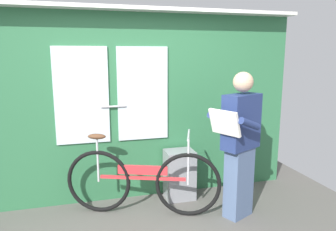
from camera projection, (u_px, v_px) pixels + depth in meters
train_door_wall at (129, 103)px, 3.78m from camera, size 4.12×0.28×2.26m
bicycle_near_door at (142, 181)px, 3.48m from camera, size 1.62×0.71×0.93m
passenger_reading_newspaper at (240, 143)px, 3.35m from camera, size 0.61×0.55×1.58m
trash_bin_by_wall at (179, 174)px, 3.89m from camera, size 0.35×0.28×0.61m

